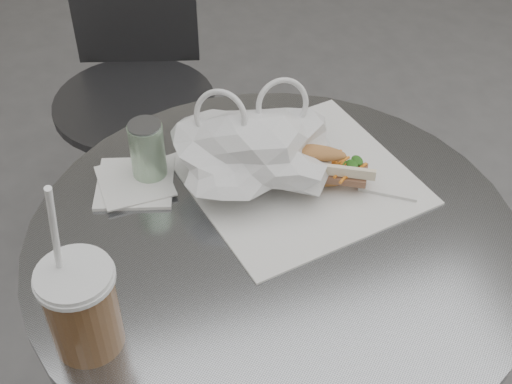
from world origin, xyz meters
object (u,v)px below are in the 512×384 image
object	(u,v)px
iced_coffee	(82,307)
chair_far	(142,135)
cafe_table	(272,343)
drink_can	(148,152)
banh_mi	(315,166)
sunglasses	(289,133)

from	to	relation	value
iced_coffee	chair_far	bearing A→B (deg)	77.48
cafe_table	drink_can	xyz separation A→B (m)	(-0.15, 0.19, 0.33)
banh_mi	iced_coffee	world-z (taller)	iced_coffee
banh_mi	iced_coffee	size ratio (longest dim) A/B	0.74
banh_mi	sunglasses	distance (m)	0.11
iced_coffee	drink_can	world-z (taller)	iced_coffee
chair_far	sunglasses	distance (m)	0.76
cafe_table	iced_coffee	world-z (taller)	iced_coffee
chair_far	iced_coffee	size ratio (longest dim) A/B	2.64
chair_far	banh_mi	size ratio (longest dim) A/B	3.55
cafe_table	iced_coffee	size ratio (longest dim) A/B	2.62
banh_mi	drink_can	distance (m)	0.27
cafe_table	iced_coffee	bearing A→B (deg)	-160.09
sunglasses	drink_can	distance (m)	0.25
chair_far	banh_mi	world-z (taller)	banh_mi
iced_coffee	sunglasses	distance (m)	0.51
chair_far	cafe_table	bearing A→B (deg)	111.96
cafe_table	sunglasses	bearing A→B (deg)	64.79
sunglasses	drink_can	world-z (taller)	drink_can
iced_coffee	sunglasses	world-z (taller)	iced_coffee
iced_coffee	cafe_table	bearing A→B (deg)	19.91
drink_can	sunglasses	bearing A→B (deg)	3.79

